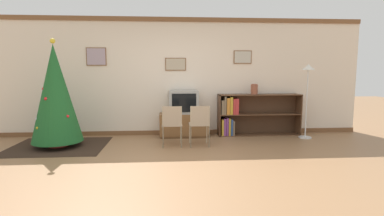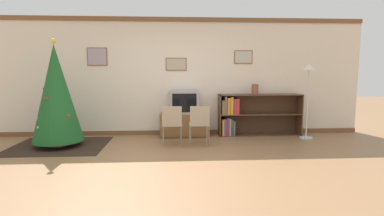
# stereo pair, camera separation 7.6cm
# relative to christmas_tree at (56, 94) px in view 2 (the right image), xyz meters

# --- Properties ---
(ground_plane) EXTENTS (24.00, 24.00, 0.00)m
(ground_plane) POSITION_rel_christmas_tree_xyz_m (2.29, -1.36, -1.05)
(ground_plane) COLOR #936B47
(wall_back) EXTENTS (8.89, 0.11, 2.70)m
(wall_back) POSITION_rel_christmas_tree_xyz_m (2.29, 1.02, 0.30)
(wall_back) COLOR silver
(wall_back) RESTS_ON ground_plane
(area_rug) EXTENTS (1.84, 1.56, 0.01)m
(area_rug) POSITION_rel_christmas_tree_xyz_m (0.00, 0.00, -1.05)
(area_rug) COLOR #332319
(area_rug) RESTS_ON ground_plane
(christmas_tree) EXTENTS (0.97, 0.97, 2.10)m
(christmas_tree) POSITION_rel_christmas_tree_xyz_m (0.00, 0.00, 0.00)
(christmas_tree) COLOR maroon
(christmas_tree) RESTS_ON area_rug
(tv_console) EXTENTS (1.08, 0.46, 0.54)m
(tv_console) POSITION_rel_christmas_tree_xyz_m (2.53, 0.72, -0.78)
(tv_console) COLOR brown
(tv_console) RESTS_ON ground_plane
(television) EXTENTS (0.65, 0.45, 0.52)m
(television) POSITION_rel_christmas_tree_xyz_m (2.53, 0.72, -0.25)
(television) COLOR #9E9E99
(television) RESTS_ON tv_console
(folding_chair_left) EXTENTS (0.40, 0.40, 0.82)m
(folding_chair_left) POSITION_rel_christmas_tree_xyz_m (2.26, -0.20, -0.58)
(folding_chair_left) COLOR tan
(folding_chair_left) RESTS_ON ground_plane
(folding_chair_right) EXTENTS (0.40, 0.40, 0.82)m
(folding_chair_right) POSITION_rel_christmas_tree_xyz_m (2.80, -0.20, -0.58)
(folding_chair_right) COLOR tan
(folding_chair_right) RESTS_ON ground_plane
(bookshelf) EXTENTS (1.91, 0.36, 0.96)m
(bookshelf) POSITION_rel_christmas_tree_xyz_m (3.97, 0.79, -0.56)
(bookshelf) COLOR brown
(bookshelf) RESTS_ON ground_plane
(vase) EXTENTS (0.16, 0.16, 0.24)m
(vase) POSITION_rel_christmas_tree_xyz_m (4.15, 0.73, 0.03)
(vase) COLOR brown
(vase) RESTS_ON bookshelf
(standing_lamp) EXTENTS (0.28, 0.28, 1.64)m
(standing_lamp) POSITION_rel_christmas_tree_xyz_m (5.24, 0.38, 0.20)
(standing_lamp) COLOR silver
(standing_lamp) RESTS_ON ground_plane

